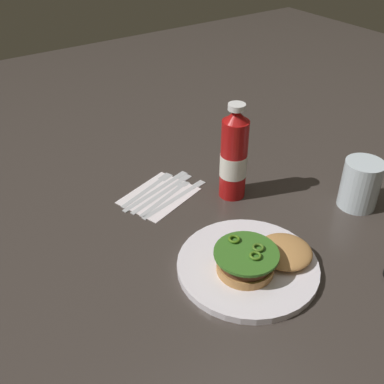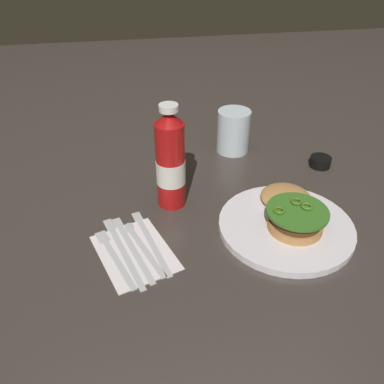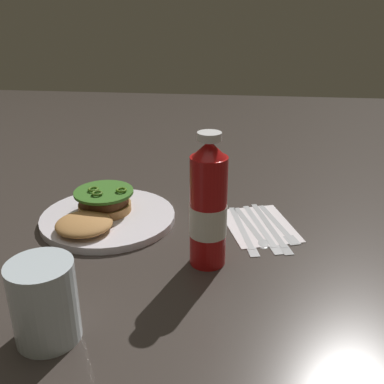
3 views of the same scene
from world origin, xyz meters
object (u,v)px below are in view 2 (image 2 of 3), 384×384
at_px(burger_sandwich, 292,210).
at_px(water_glass, 233,131).
at_px(butter_knife, 130,243).
at_px(dinner_plate, 286,226).
at_px(ketchup_bottle, 170,162).
at_px(fork_utensil, 112,252).
at_px(napkin, 135,252).
at_px(steak_knife, 121,246).
at_px(spoon_utensil, 138,239).
at_px(table_knife, 149,236).
at_px(condiment_cup, 320,162).

bearing_deg(burger_sandwich, water_glass, 6.35).
height_order(water_glass, butter_knife, water_glass).
bearing_deg(dinner_plate, ketchup_bottle, 58.46).
bearing_deg(fork_utensil, napkin, -96.71).
xyz_separation_m(steak_knife, fork_utensil, (-0.01, 0.02, 0.00)).
xyz_separation_m(spoon_utensil, steak_knife, (-0.01, 0.03, -0.00)).
bearing_deg(fork_utensil, spoon_utensil, -61.69).
distance_m(napkin, table_knife, 0.05).
bearing_deg(condiment_cup, spoon_utensil, 113.16).
height_order(dinner_plate, condiment_cup, condiment_cup).
distance_m(condiment_cup, spoon_utensil, 0.53).
height_order(water_glass, table_knife, water_glass).
distance_m(ketchup_bottle, spoon_utensil, 0.18).
distance_m(spoon_utensil, butter_knife, 0.02).
bearing_deg(butter_knife, fork_utensil, 119.92).
distance_m(water_glass, steak_knife, 0.47).
xyz_separation_m(spoon_utensil, fork_utensil, (-0.03, 0.05, -0.00)).
bearing_deg(steak_knife, water_glass, -42.80).
bearing_deg(dinner_plate, table_knife, 85.42).
height_order(dinner_plate, butter_knife, dinner_plate).
relative_size(condiment_cup, napkin, 0.32).
height_order(ketchup_bottle, butter_knife, ketchup_bottle).
height_order(dinner_plate, ketchup_bottle, ketchup_bottle).
relative_size(burger_sandwich, spoon_utensil, 1.19).
xyz_separation_m(dinner_plate, steak_knife, (0.00, 0.34, -0.00)).
relative_size(dinner_plate, steak_knife, 1.29).
xyz_separation_m(table_knife, spoon_utensil, (-0.00, 0.02, 0.00)).
bearing_deg(spoon_utensil, water_glass, -40.61).
bearing_deg(water_glass, condiment_cup, -121.38).
distance_m(burger_sandwich, butter_knife, 0.34).
bearing_deg(table_knife, butter_knife, 108.12).
xyz_separation_m(water_glass, spoon_utensil, (-0.33, 0.28, -0.05)).
height_order(butter_knife, steak_knife, same).
relative_size(butter_knife, fork_utensil, 1.18).
xyz_separation_m(burger_sandwich, steak_knife, (-0.01, 0.35, -0.03)).
distance_m(table_knife, steak_knife, 0.06).
distance_m(water_glass, butter_knife, 0.46).
relative_size(dinner_plate, burger_sandwich, 1.36).
bearing_deg(burger_sandwich, butter_knife, 91.02).
relative_size(ketchup_bottle, butter_knife, 1.15).
height_order(ketchup_bottle, fork_utensil, ketchup_bottle).
distance_m(burger_sandwich, fork_utensil, 0.37).
xyz_separation_m(burger_sandwich, napkin, (-0.03, 0.33, -0.03)).
xyz_separation_m(dinner_plate, butter_knife, (0.01, 0.32, -0.00)).
height_order(burger_sandwich, table_knife, burger_sandwich).
bearing_deg(condiment_cup, burger_sandwich, 141.75).
bearing_deg(spoon_utensil, dinner_plate, -93.33).
relative_size(table_knife, spoon_utensil, 1.19).
distance_m(ketchup_bottle, fork_utensil, 0.22).
xyz_separation_m(ketchup_bottle, butter_knife, (-0.12, 0.10, -0.10)).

